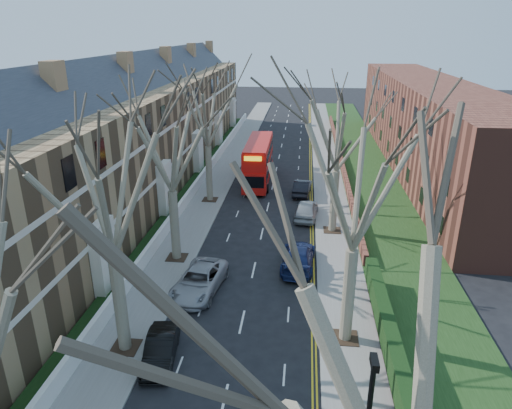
% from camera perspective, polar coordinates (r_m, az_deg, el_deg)
% --- Properties ---
extents(pavement_left, '(3.00, 102.00, 0.12)m').
position_cam_1_polar(pavement_left, '(54.62, -3.77, 4.60)').
color(pavement_left, slate).
rests_on(pavement_left, ground).
extents(pavement_right, '(3.00, 102.00, 0.12)m').
position_cam_1_polar(pavement_right, '(53.94, 8.93, 4.17)').
color(pavement_right, slate).
rests_on(pavement_right, ground).
extents(terrace_left, '(9.70, 78.00, 13.60)m').
position_cam_1_polar(terrace_left, '(47.75, -14.75, 8.31)').
color(terrace_left, olive).
rests_on(terrace_left, ground).
extents(flats_right, '(13.97, 54.00, 10.00)m').
position_cam_1_polar(flats_right, '(58.37, 20.51, 9.37)').
color(flats_right, brown).
rests_on(flats_right, ground).
extents(front_wall_left, '(0.30, 78.00, 1.00)m').
position_cam_1_polar(front_wall_left, '(47.31, -7.38, 2.53)').
color(front_wall_left, white).
rests_on(front_wall_left, ground).
extents(grass_verge_right, '(6.00, 102.00, 0.06)m').
position_cam_1_polar(grass_verge_right, '(54.34, 13.69, 4.04)').
color(grass_verge_right, '#193312').
rests_on(grass_verge_right, ground).
extents(tree_left_mid, '(10.50, 10.50, 14.71)m').
position_cam_1_polar(tree_left_mid, '(21.42, -18.51, 3.66)').
color(tree_left_mid, '#6B634C').
rests_on(tree_left_mid, ground).
extents(tree_left_far, '(10.15, 10.15, 14.22)m').
position_cam_1_polar(tree_left_far, '(30.56, -10.92, 8.78)').
color(tree_left_far, '#6B634C').
rests_on(tree_left_far, ground).
extents(tree_left_dist, '(10.50, 10.50, 14.71)m').
position_cam_1_polar(tree_left_dist, '(41.95, -6.24, 12.77)').
color(tree_left_dist, '#6B634C').
rests_on(tree_left_dist, ground).
extents(tree_right_near, '(10.85, 10.85, 15.20)m').
position_cam_1_polar(tree_right_near, '(9.10, 22.49, -19.92)').
color(tree_right_near, '#6B634C').
rests_on(tree_right_near, ground).
extents(tree_right_mid, '(10.50, 10.50, 14.71)m').
position_cam_1_polar(tree_right_mid, '(21.59, 12.78, 4.38)').
color(tree_right_mid, '#6B634C').
rests_on(tree_right_mid, ground).
extents(tree_right_far, '(10.15, 10.15, 14.22)m').
position_cam_1_polar(tree_right_far, '(35.24, 10.39, 10.44)').
color(tree_right_far, '#6B634C').
rests_on(tree_right_far, ground).
extents(double_decker_bus, '(2.77, 10.59, 4.44)m').
position_cam_1_polar(double_decker_bus, '(48.96, 0.31, 5.26)').
color(double_decker_bus, red).
rests_on(double_decker_bus, ground).
extents(car_left_mid, '(1.91, 4.18, 1.33)m').
position_cam_1_polar(car_left_mid, '(24.31, -11.83, -17.28)').
color(car_left_mid, black).
rests_on(car_left_mid, ground).
extents(car_left_far, '(3.22, 5.76, 1.52)m').
position_cam_1_polar(car_left_far, '(29.33, -7.11, -9.42)').
color(car_left_far, '#9A9A9F').
rests_on(car_left_far, ground).
extents(car_right_near, '(2.47, 5.47, 1.55)m').
position_cam_1_polar(car_right_near, '(31.99, 5.28, -6.53)').
color(car_right_near, '#16214F').
rests_on(car_right_near, ground).
extents(car_right_mid, '(2.32, 4.81, 1.58)m').
position_cam_1_polar(car_right_mid, '(40.14, 6.31, -0.62)').
color(car_right_mid, '#95999D').
rests_on(car_right_mid, ground).
extents(car_right_far, '(1.99, 4.60, 1.47)m').
position_cam_1_polar(car_right_far, '(45.90, 5.80, 2.16)').
color(car_right_far, black).
rests_on(car_right_far, ground).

